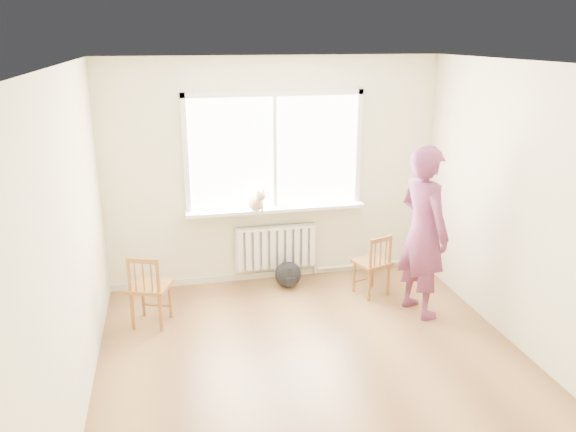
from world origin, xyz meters
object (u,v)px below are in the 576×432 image
person (423,232)px  backpack (288,274)px  cat (256,201)px  chair_left (149,290)px  chair_right (374,265)px

person → backpack: (-1.26, 0.92, -0.77)m
cat → backpack: 0.98m
chair_left → chair_right: (2.54, 0.19, -0.03)m
person → chair_right: bearing=18.9°
chair_left → person: bearing=-166.7°
cat → backpack: (0.35, -0.14, -0.91)m
backpack → chair_right: bearing=-24.6°
person → backpack: person is taller
chair_left → chair_right: chair_left is taller
cat → chair_left: bearing=-165.6°
chair_right → backpack: bearing=-43.4°
chair_left → backpack: (1.61, 0.62, -0.24)m
chair_left → chair_right: size_ratio=1.07×
chair_left → person: person is taller
chair_right → person: 0.81m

